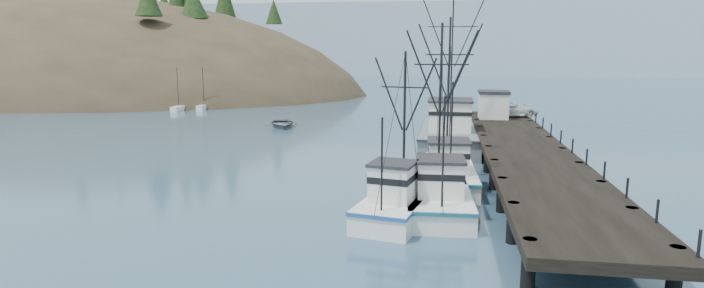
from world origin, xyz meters
name	(u,v)px	position (x,y,z in m)	size (l,w,h in m)	color
ground	(274,237)	(0.00, 0.00, 0.00)	(400.00, 400.00, 0.00)	#2F4F69
pier	(525,151)	(14.00, 16.00, 1.69)	(6.00, 44.00, 2.00)	black
headland	(45,112)	(-74.95, 78.61, -4.55)	(134.80, 78.00, 51.00)	#382D1E
distant_ridge	(449,73)	(10.00, 170.00, 0.00)	(360.00, 40.00, 26.00)	#9EB2C6
distant_ridge_far	(318,70)	(-40.00, 185.00, 0.00)	(180.00, 25.00, 18.00)	silver
moored_sailboats	(188,102)	(-32.65, 58.38, 0.33)	(22.25, 19.15, 6.35)	white
trawler_near	(438,195)	(7.90, 6.02, 0.82)	(3.92, 10.64, 10.86)	white
trawler_mid	(399,202)	(5.79, 4.26, 0.82)	(4.50, 9.13, 9.30)	white
trawler_far	(447,172)	(8.40, 12.01, 0.82)	(3.99, 11.20, 11.47)	white
work_vessel	(449,133)	(8.73, 26.86, 1.23)	(5.43, 17.54, 14.44)	slate
pier_shed	(493,104)	(13.11, 32.25, 3.42)	(3.00, 3.20, 2.80)	silver
pickup_truck	(512,109)	(15.20, 34.00, 2.75)	(2.48, 5.39, 1.50)	silver
motorboat	(282,127)	(-10.26, 36.03, 0.00)	(3.89, 5.45, 1.13)	#5A5F64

